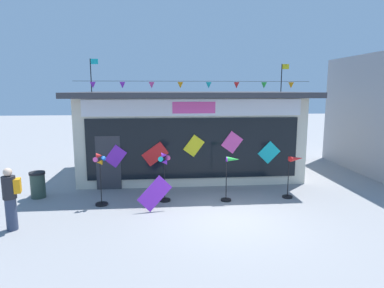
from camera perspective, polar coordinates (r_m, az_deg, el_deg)
ground_plane at (r=9.88m, az=6.46°, el=-12.47°), size 80.00×80.00×0.00m
kite_shop_building at (r=14.61m, az=-0.57°, el=2.09°), size 9.19×5.75×4.96m
wind_spinner_far_left at (r=10.86m, az=-15.59°, el=-5.30°), size 0.40×0.40×1.71m
wind_spinner_left at (r=10.87m, az=-4.80°, el=-4.67°), size 0.41×0.38×1.66m
wind_spinner_center_left at (r=10.98m, az=6.59°, el=-5.17°), size 0.61×0.34×1.50m
wind_spinner_center_right at (r=11.73m, az=17.16°, el=-4.29°), size 0.71×0.34×1.46m
person_near_camera at (r=9.92m, az=-28.88°, el=-8.10°), size 0.47×0.37×1.68m
trash_bin at (r=12.52m, az=-25.13°, el=-6.38°), size 0.52×0.52×0.90m
display_kite_on_ground at (r=10.22m, az=-6.47°, el=-8.51°), size 1.08×0.31×1.08m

